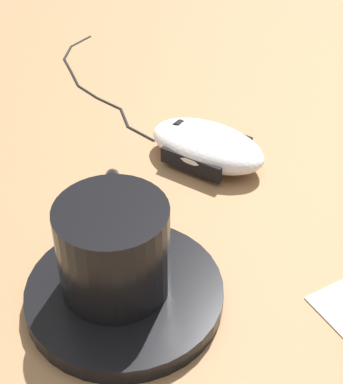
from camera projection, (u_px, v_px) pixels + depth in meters
ground_plane at (174, 265)px, 0.44m from camera, size 3.00×3.00×0.00m
saucer at (125, 294)px, 0.41m from camera, size 0.14×0.14×0.01m
coffee_cup at (114, 245)px, 0.39m from camera, size 0.08×0.10×0.07m
computer_mouse at (207, 146)px, 0.54m from camera, size 0.11×0.13×0.03m
mouse_cable at (92, 82)px, 0.67m from camera, size 0.06×0.26×0.00m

